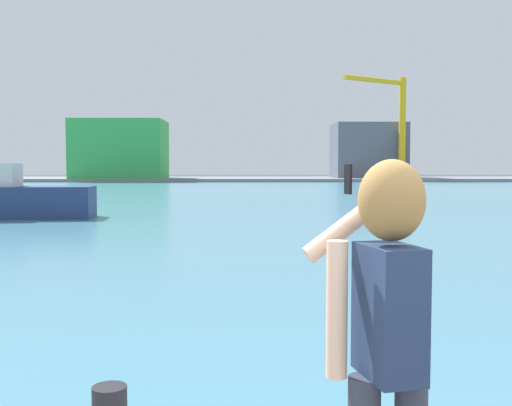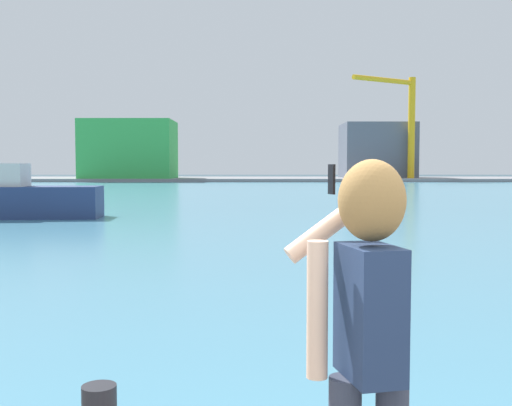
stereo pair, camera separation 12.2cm
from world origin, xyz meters
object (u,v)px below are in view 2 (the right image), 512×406
(port_crane, at_px, (402,115))
(warehouse_right, at_px, (375,151))
(boat_moored, at_px, (12,198))
(warehouse_left, at_px, (127,149))
(person_photographer, at_px, (364,320))

(port_crane, bearing_deg, warehouse_right, 111.10)
(boat_moored, height_order, warehouse_left, warehouse_left)
(boat_moored, relative_size, warehouse_left, 0.53)
(boat_moored, height_order, warehouse_right, warehouse_right)
(person_photographer, bearing_deg, port_crane, -26.56)
(person_photographer, bearing_deg, warehouse_left, -0.42)
(warehouse_left, bearing_deg, boat_moored, -82.42)
(person_photographer, distance_m, warehouse_left, 89.08)
(port_crane, bearing_deg, person_photographer, -103.75)
(warehouse_left, height_order, port_crane, port_crane)
(boat_moored, distance_m, port_crane, 70.79)
(boat_moored, bearing_deg, port_crane, 59.14)
(person_photographer, relative_size, port_crane, 0.12)
(boat_moored, height_order, port_crane, port_crane)
(person_photographer, xyz_separation_m, warehouse_right, (18.38, 92.23, 3.12))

